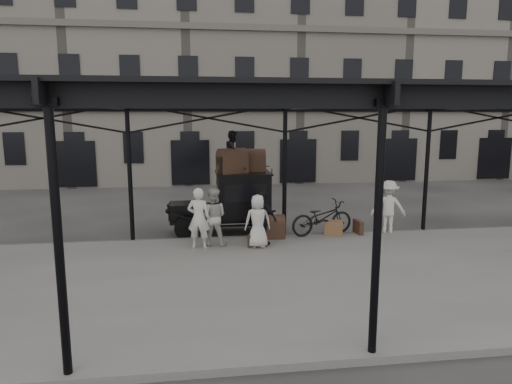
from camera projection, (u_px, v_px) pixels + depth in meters
ground at (297, 257)px, 13.53m from camera, size 120.00×120.00×0.00m
platform at (314, 278)px, 11.56m from camera, size 28.00×8.00×0.15m
canopy at (316, 96)px, 11.07m from camera, size 22.50×9.00×4.74m
building_frontage at (238, 71)px, 29.93m from camera, size 64.00×8.00×14.00m
taxi at (234, 200)px, 16.05m from camera, size 3.65×1.55×2.18m
porter_left at (199, 218)px, 13.72m from camera, size 0.76×0.58×1.86m
porter_midleft at (213, 217)px, 14.06m from camera, size 0.99×0.83×1.80m
porter_centre at (258, 221)px, 13.87m from camera, size 0.80×0.52×1.63m
porter_official at (263, 219)px, 14.05m from camera, size 1.00×0.99×1.69m
porter_right at (388, 207)px, 15.58m from camera, size 1.30×0.96×1.80m
bicycle at (322, 218)px, 15.33m from camera, size 2.34×1.27×1.17m
porter_roof at (233, 152)px, 15.66m from camera, size 0.72×0.83×1.45m
steamer_trunk_roof_near at (232, 163)px, 15.57m from camera, size 1.12×0.91×0.71m
steamer_trunk_roof_far at (252, 162)px, 16.11m from camera, size 0.92×0.58×0.66m
steamer_trunk_platform at (271, 228)px, 14.99m from camera, size 0.90×0.58×0.64m
wicker_hamper at (333, 228)px, 15.36m from camera, size 0.69×0.59×0.50m
suitcase_upright at (358, 227)px, 15.56m from camera, size 0.19×0.61×0.45m
suitcase_flat at (258, 241)px, 13.96m from camera, size 0.62×0.23×0.40m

